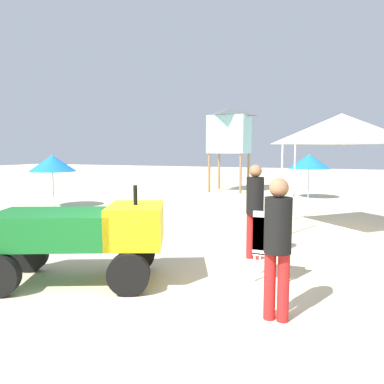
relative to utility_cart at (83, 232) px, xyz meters
name	(u,v)px	position (x,y,z in m)	size (l,w,h in m)	color
ground	(116,312)	(1.06, -0.75, -0.78)	(80.00, 80.00, 0.00)	beige
utility_cart	(83,232)	(0.00, 0.00, 0.00)	(2.81, 2.14, 1.50)	#146023
stacked_plastic_chairs	(270,240)	(2.64, 1.12, -0.13)	(0.48, 0.48, 1.11)	white
surfboard_pile	(55,227)	(-2.86, 2.57, -0.62)	(2.70, 0.80, 0.32)	#268CCC
lifeguard_near_left	(278,240)	(2.96, -0.22, 0.20)	(0.32, 0.32, 1.71)	red
lifeguard_near_center	(255,205)	(2.16, 2.23, 0.24)	(0.32, 0.32, 1.77)	red
popup_canopy	(341,129)	(3.57, 5.40, 1.76)	(2.49, 2.49, 2.92)	#B2B2B7
lifeguard_tower	(230,130)	(-1.57, 13.38, 2.23)	(1.98, 1.98, 4.13)	olive
beach_umbrella_left	(309,161)	(2.33, 11.90, 0.77)	(1.73, 1.73, 1.86)	beige
beach_umbrella_mid	(52,163)	(-5.88, 5.90, 0.78)	(1.64, 1.64, 1.86)	beige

